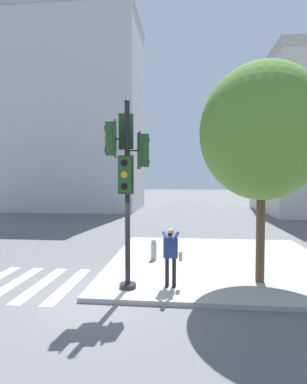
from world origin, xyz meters
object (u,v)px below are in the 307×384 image
Objects in this scene: traffic_signal_pole at (127,167)px; street_tree at (262,132)px; fire_hydrant at (154,249)px; person_photographer at (171,252)px.

street_tree reaches higher than traffic_signal_pole.
fire_hydrant is (0.45, 2.96, -2.98)m from traffic_signal_pole.
street_tree reaches higher than person_photographer.
street_tree is (2.60, 0.66, 3.41)m from person_photographer.
fire_hydrant is (-3.37, 2.04, -4.00)m from street_tree.
person_photographer is 4.34m from street_tree.
traffic_signal_pole is at bearing -98.64° from fire_hydrant.
street_tree is at bearing 14.31° from person_photographer.
person_photographer is at bearing -165.69° from street_tree.
person_photographer is 2.11× the size of fire_hydrant.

